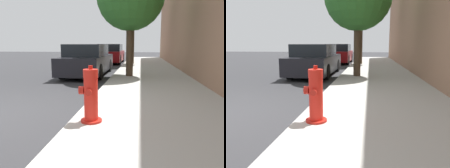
% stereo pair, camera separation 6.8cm
% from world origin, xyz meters
% --- Properties ---
extents(sidewalk_slab, '(3.20, 40.00, 0.12)m').
position_xyz_m(sidewalk_slab, '(3.34, 0.00, 0.06)').
color(sidewalk_slab, '#A8A59E').
rests_on(sidewalk_slab, ground_plane).
extents(fire_hydrant, '(0.37, 0.36, 0.95)m').
position_xyz_m(fire_hydrant, '(2.11, -0.37, 0.55)').
color(fire_hydrant, red).
rests_on(fire_hydrant, sidewalk_slab).
extents(parked_car_near, '(1.74, 4.59, 1.42)m').
position_xyz_m(parked_car_near, '(0.50, 6.13, 0.69)').
color(parked_car_near, black).
rests_on(parked_car_near, ground_plane).
extents(parked_car_mid, '(1.82, 4.37, 1.46)m').
position_xyz_m(parked_car_mid, '(0.62, 13.06, 0.71)').
color(parked_car_mid, maroon).
rests_on(parked_car_mid, ground_plane).
extents(street_tree_far, '(2.80, 2.80, 5.47)m').
position_xyz_m(street_tree_far, '(2.30, 11.26, 4.15)').
color(street_tree_far, '#423323').
rests_on(street_tree_far, sidewalk_slab).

